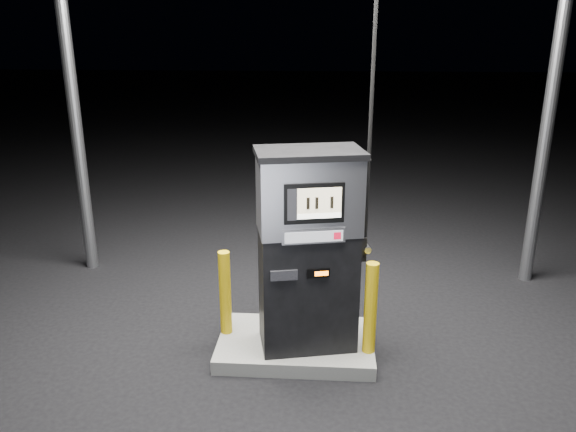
{
  "coord_description": "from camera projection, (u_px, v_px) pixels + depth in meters",
  "views": [
    {
      "loc": [
        0.27,
        -5.12,
        3.22
      ],
      "look_at": [
        -0.08,
        0.0,
        1.49
      ],
      "focal_mm": 35.0,
      "sensor_mm": 36.0,
      "label": 1
    }
  ],
  "objects": [
    {
      "name": "bollard_right",
      "position": [
        370.0,
        308.0,
        5.47
      ],
      "size": [
        0.15,
        0.15,
        0.95
      ],
      "primitive_type": "cylinder",
      "rotation": [
        0.0,
        0.0,
        -0.22
      ],
      "color": "gold",
      "rests_on": "pump_island"
    },
    {
      "name": "ground",
      "position": [
        296.0,
        351.0,
        5.89
      ],
      "size": [
        80.0,
        80.0,
        0.0
      ],
      "primitive_type": "plane",
      "color": "black",
      "rests_on": "ground"
    },
    {
      "name": "fuel_dispenser",
      "position": [
        308.0,
        249.0,
        5.44
      ],
      "size": [
        1.16,
        0.79,
        4.18
      ],
      "rotation": [
        0.0,
        0.0,
        0.21
      ],
      "color": "black",
      "rests_on": "pump_island"
    },
    {
      "name": "pump_island",
      "position": [
        296.0,
        345.0,
        5.87
      ],
      "size": [
        1.6,
        1.0,
        0.15
      ],
      "primitive_type": "cube",
      "color": "slate",
      "rests_on": "ground"
    },
    {
      "name": "bollard_left",
      "position": [
        225.0,
        293.0,
        5.82
      ],
      "size": [
        0.13,
        0.13,
        0.92
      ],
      "primitive_type": "cylinder",
      "rotation": [
        0.0,
        0.0,
        -0.07
      ],
      "color": "gold",
      "rests_on": "pump_island"
    }
  ]
}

